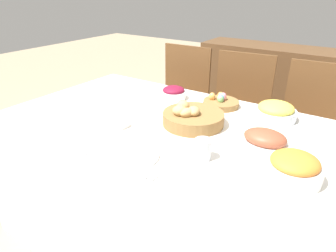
{
  "coord_description": "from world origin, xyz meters",
  "views": [
    {
      "loc": [
        0.74,
        -1.14,
        1.39
      ],
      "look_at": [
        0.03,
        -0.08,
        0.79
      ],
      "focal_mm": 32.0,
      "sensor_mm": 36.0,
      "label": 1
    }
  ],
  "objects_px": {
    "sideboard": "(280,92)",
    "bread_basket": "(192,117)",
    "chair_far_left": "(179,101)",
    "chair_far_right": "(310,132)",
    "egg_basket": "(221,102)",
    "ham_platter": "(265,139)",
    "butter_dish": "(118,123)",
    "fork": "(101,145)",
    "knife": "(159,167)",
    "spoon": "(165,170)",
    "drinking_cup": "(203,149)",
    "beet_salad_bowl": "(174,93)",
    "carrot_bowl": "(294,168)",
    "chair_far_center": "(236,114)",
    "pineapple_bowl": "(275,111)",
    "dinner_plate": "(128,155)"
  },
  "relations": [
    {
      "from": "fork",
      "to": "spoon",
      "type": "height_order",
      "value": "same"
    },
    {
      "from": "chair_far_center",
      "to": "bread_basket",
      "type": "height_order",
      "value": "chair_far_center"
    },
    {
      "from": "carrot_bowl",
      "to": "spoon",
      "type": "height_order",
      "value": "carrot_bowl"
    },
    {
      "from": "chair_far_left",
      "to": "butter_dish",
      "type": "distance_m",
      "value": 1.07
    },
    {
      "from": "chair_far_left",
      "to": "spoon",
      "type": "xyz_separation_m",
      "value": [
        0.68,
        -1.2,
        0.24
      ]
    },
    {
      "from": "knife",
      "to": "chair_far_left",
      "type": "bearing_deg",
      "value": 117.95
    },
    {
      "from": "knife",
      "to": "butter_dish",
      "type": "relative_size",
      "value": 1.93
    },
    {
      "from": "chair_far_right",
      "to": "butter_dish",
      "type": "bearing_deg",
      "value": -130.27
    },
    {
      "from": "ham_platter",
      "to": "drinking_cup",
      "type": "xyz_separation_m",
      "value": [
        -0.17,
        -0.27,
        0.02
      ]
    },
    {
      "from": "knife",
      "to": "butter_dish",
      "type": "height_order",
      "value": "butter_dish"
    },
    {
      "from": "pineapple_bowl",
      "to": "spoon",
      "type": "relative_size",
      "value": 1.1
    },
    {
      "from": "beet_salad_bowl",
      "to": "egg_basket",
      "type": "bearing_deg",
      "value": 7.85
    },
    {
      "from": "egg_basket",
      "to": "ham_platter",
      "type": "distance_m",
      "value": 0.47
    },
    {
      "from": "chair_far_left",
      "to": "ham_platter",
      "type": "bearing_deg",
      "value": -40.46
    },
    {
      "from": "chair_far_right",
      "to": "chair_far_center",
      "type": "bearing_deg",
      "value": 176.72
    },
    {
      "from": "carrot_bowl",
      "to": "beet_salad_bowl",
      "type": "bearing_deg",
      "value": 149.97
    },
    {
      "from": "bread_basket",
      "to": "chair_far_left",
      "type": "bearing_deg",
      "value": 125.77
    },
    {
      "from": "chair_far_center",
      "to": "pineapple_bowl",
      "type": "relative_size",
      "value": 4.4
    },
    {
      "from": "beet_salad_bowl",
      "to": "fork",
      "type": "distance_m",
      "value": 0.69
    },
    {
      "from": "chair_far_left",
      "to": "pineapple_bowl",
      "type": "height_order",
      "value": "chair_far_left"
    },
    {
      "from": "fork",
      "to": "butter_dish",
      "type": "bearing_deg",
      "value": 111.1
    },
    {
      "from": "bread_basket",
      "to": "fork",
      "type": "distance_m",
      "value": 0.47
    },
    {
      "from": "chair_far_left",
      "to": "sideboard",
      "type": "distance_m",
      "value": 1.1
    },
    {
      "from": "ham_platter",
      "to": "fork",
      "type": "distance_m",
      "value": 0.72
    },
    {
      "from": "beet_salad_bowl",
      "to": "knife",
      "type": "distance_m",
      "value": 0.78
    },
    {
      "from": "carrot_bowl",
      "to": "fork",
      "type": "relative_size",
      "value": 1.03
    },
    {
      "from": "chair_far_left",
      "to": "bread_basket",
      "type": "relative_size",
      "value": 3.08
    },
    {
      "from": "chair_far_center",
      "to": "sideboard",
      "type": "height_order",
      "value": "chair_far_center"
    },
    {
      "from": "chair_far_right",
      "to": "spoon",
      "type": "xyz_separation_m",
      "value": [
        -0.34,
        -1.2,
        0.24
      ]
    },
    {
      "from": "dinner_plate",
      "to": "knife",
      "type": "relative_size",
      "value": 1.32
    },
    {
      "from": "fork",
      "to": "drinking_cup",
      "type": "xyz_separation_m",
      "value": [
        0.42,
        0.15,
        0.04
      ]
    },
    {
      "from": "dinner_plate",
      "to": "fork",
      "type": "height_order",
      "value": "dinner_plate"
    },
    {
      "from": "chair_far_right",
      "to": "egg_basket",
      "type": "distance_m",
      "value": 0.7
    },
    {
      "from": "spoon",
      "to": "chair_far_right",
      "type": "bearing_deg",
      "value": 74.79
    },
    {
      "from": "sideboard",
      "to": "bread_basket",
      "type": "relative_size",
      "value": 5.06
    },
    {
      "from": "chair_far_right",
      "to": "carrot_bowl",
      "type": "height_order",
      "value": "chair_far_right"
    },
    {
      "from": "beet_salad_bowl",
      "to": "carrot_bowl",
      "type": "bearing_deg",
      "value": -30.03
    },
    {
      "from": "chair_far_left",
      "to": "beet_salad_bowl",
      "type": "bearing_deg",
      "value": -62.41
    },
    {
      "from": "ham_platter",
      "to": "butter_dish",
      "type": "distance_m",
      "value": 0.7
    },
    {
      "from": "egg_basket",
      "to": "beet_salad_bowl",
      "type": "height_order",
      "value": "same"
    },
    {
      "from": "egg_basket",
      "to": "fork",
      "type": "xyz_separation_m",
      "value": [
        -0.23,
        -0.73,
        -0.02
      ]
    },
    {
      "from": "fork",
      "to": "sideboard",
      "type": "bearing_deg",
      "value": 83.02
    },
    {
      "from": "pineapple_bowl",
      "to": "butter_dish",
      "type": "xyz_separation_m",
      "value": [
        -0.62,
        -0.53,
        -0.03
      ]
    },
    {
      "from": "pineapple_bowl",
      "to": "knife",
      "type": "relative_size",
      "value": 1.1
    },
    {
      "from": "fork",
      "to": "pineapple_bowl",
      "type": "bearing_deg",
      "value": 52.25
    },
    {
      "from": "chair_far_left",
      "to": "sideboard",
      "type": "xyz_separation_m",
      "value": [
        0.58,
        0.94,
        -0.08
      ]
    },
    {
      "from": "sideboard",
      "to": "pineapple_bowl",
      "type": "distance_m",
      "value": 1.49
    },
    {
      "from": "spoon",
      "to": "beet_salad_bowl",
      "type": "bearing_deg",
      "value": 121.25
    },
    {
      "from": "chair_far_right",
      "to": "chair_far_center",
      "type": "xyz_separation_m",
      "value": [
        -0.51,
        -0.0,
        0.0
      ]
    },
    {
      "from": "bread_basket",
      "to": "beet_salad_bowl",
      "type": "xyz_separation_m",
      "value": [
        -0.29,
        0.27,
        -0.0
      ]
    }
  ]
}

